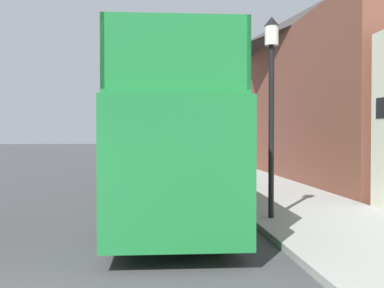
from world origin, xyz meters
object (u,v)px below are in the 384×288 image
Objects in this scene: parked_car_ahead_of_bus at (176,166)px; lamp_post_second at (218,103)px; lamp_post_nearest at (271,79)px; tour_bus at (170,146)px.

parked_car_ahead_of_bus is 3.40m from lamp_post_second.
lamp_post_second reaches higher than lamp_post_nearest.
lamp_post_second reaches higher than tour_bus.
lamp_post_nearest is (2.30, -1.89, 1.61)m from tour_bus.
lamp_post_nearest is 0.99× the size of lamp_post_second.
parked_car_ahead_of_bus is at bearing 150.10° from lamp_post_second.
tour_bus is at bearing 140.58° from lamp_post_nearest.
parked_car_ahead_of_bus is 0.95× the size of lamp_post_second.
lamp_post_second is at bearing 72.22° from tour_bus.
lamp_post_nearest is (1.61, -9.80, 2.70)m from parked_car_ahead_of_bus.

